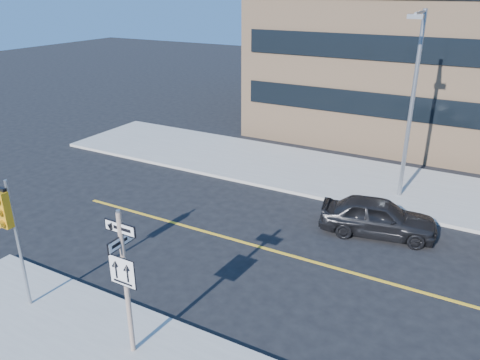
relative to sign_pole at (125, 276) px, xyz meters
The scene contains 5 objects.
ground 3.50m from the sign_pole, 90.00° to the left, with size 120.00×120.00×0.00m, color black.
sign_pole is the anchor object (origin of this frame).
traffic_signal 4.05m from the sign_pole, behind, with size 0.32×0.45×4.00m.
parked_car_a 10.53m from the sign_pole, 67.75° to the left, with size 4.37×1.76×1.49m, color black.
streetlight_a 14.05m from the sign_pole, 73.23° to the left, with size 0.55×2.25×8.00m.
Camera 1 is at (7.10, -9.53, 8.92)m, focal length 35.00 mm.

